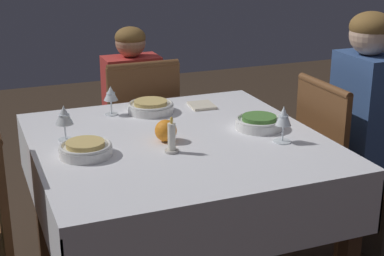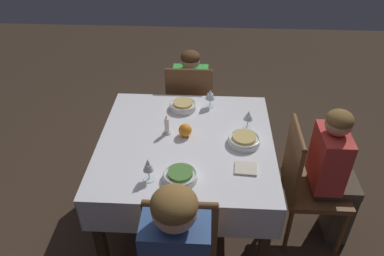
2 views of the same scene
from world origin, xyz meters
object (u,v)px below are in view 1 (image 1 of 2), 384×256
Objects in this scene: bowl_north at (259,122)px; orange_fruit at (166,131)px; dining_table at (178,161)px; chair_north at (340,167)px; person_child_red at (130,112)px; candle_centerpiece at (172,139)px; napkin_red_folded at (202,105)px; bowl_west at (151,107)px; wine_glass_south at (64,116)px; chair_west at (139,133)px; wine_glass_west at (111,94)px; bowl_south at (86,149)px; wine_glass_north at (283,118)px; person_adult_denim at (370,126)px.

orange_fruit reaches higher than bowl_north.
chair_north reaches higher than dining_table.
candle_centerpiece is at bearing 82.51° from person_child_red.
bowl_west is at bearing -90.72° from napkin_red_folded.
chair_west is at bearing 143.29° from wine_glass_south.
chair_north is 7.00× the size of wine_glass_west.
chair_west is at bearing 90.00° from person_child_red.
wine_glass_south is at bearing -168.74° from bowl_south.
napkin_red_folded is (-0.51, 0.33, -0.05)m from candle_centerpiece.
person_child_red is at bearing 156.10° from bowl_south.
wine_glass_north is 0.67m from bowl_west.
wine_glass_south is (0.83, -0.49, 0.28)m from person_child_red.
wine_glass_south is (-0.34, -0.79, -0.00)m from wine_glass_north.
wine_glass_north is 1.05× the size of candle_centerpiece.
person_adult_denim reaches higher than napkin_red_folded.
dining_table is at bearing 85.66° from person_child_red.
wine_glass_north is 0.45m from candle_centerpiece.
dining_table is 5.79× the size of bowl_south.
person_child_red is at bearing 157.00° from wine_glass_west.
orange_fruit is at bearing 91.77° from chair_north.
bowl_south is at bearing -25.01° from wine_glass_west.
orange_fruit is (0.98, -0.13, 0.22)m from person_child_red.
person_adult_denim is (0.79, 0.89, 0.18)m from chair_west.
chair_west is 1.01m from bowl_south.
wine_glass_north is (0.20, -0.59, 0.17)m from person_adult_denim.
person_adult_denim is at bearing 84.53° from wine_glass_south.
chair_west reaches higher than wine_glass_west.
bowl_west is at bearing 83.79° from person_child_red.
wine_glass_south is at bearing -129.15° from candle_centerpiece.
wine_glass_west is (0.40, -0.24, 0.35)m from chair_west.
person_child_red is at bearing 42.84° from person_adult_denim.
bowl_north is 0.80m from wine_glass_south.
napkin_red_folded is (-0.35, -0.55, 0.26)m from chair_north.
person_child_red is 1.02m from orange_fruit.
person_child_red reaches higher than napkin_red_folded.
bowl_north is 0.68m from wine_glass_west.
chair_north is 0.87× the size of person_child_red.
chair_north is at bearing 99.69° from candle_centerpiece.
wine_glass_south reaches higher than bowl_south.
chair_north is 6.62× the size of candle_centerpiece.
wine_glass_west is 1.52× the size of orange_fruit.
chair_north reaches higher than wine_glass_north.
wine_glass_north is (0.18, 0.01, 0.07)m from bowl_north.
wine_glass_west is at bearing 154.99° from bowl_south.
chair_west is at bearing 152.16° from bowl_south.
bowl_south is at bearing 92.80° from person_adult_denim.
bowl_south is 0.51m from wine_glass_west.
napkin_red_folded reaches higher than dining_table.
bowl_north is at bearing 106.00° from candle_centerpiece.
dining_table is 0.21m from candle_centerpiece.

